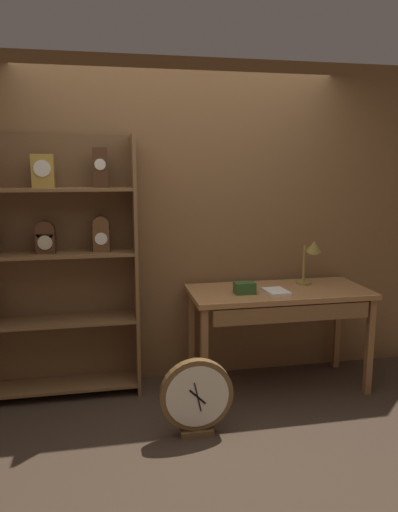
{
  "coord_description": "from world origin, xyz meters",
  "views": [
    {
      "loc": [
        -0.61,
        -2.71,
        1.76
      ],
      "look_at": [
        0.05,
        0.62,
        1.14
      ],
      "focal_mm": 34.12,
      "sensor_mm": 36.0,
      "label": 1
    }
  ],
  "objects_px": {
    "desk_lamp": "(311,254)",
    "open_repair_manual": "(276,292)",
    "toolbox_small": "(245,288)",
    "bookshelf": "(48,267)",
    "workbench": "(280,302)",
    "round_clock_large": "(197,397)"
  },
  "relations": [
    {
      "from": "bookshelf",
      "to": "desk_lamp",
      "type": "bearing_deg",
      "value": -3.38
    },
    {
      "from": "bookshelf",
      "to": "workbench",
      "type": "bearing_deg",
      "value": -7.79
    },
    {
      "from": "workbench",
      "to": "toolbox_small",
      "type": "distance_m",
      "value": 0.33
    },
    {
      "from": "bookshelf",
      "to": "workbench",
      "type": "relative_size",
      "value": 1.42
    },
    {
      "from": "desk_lamp",
      "to": "round_clock_large",
      "type": "xyz_separation_m",
      "value": [
        -1.08,
        -0.69,
        -0.8
      ]
    },
    {
      "from": "workbench",
      "to": "toolbox_small",
      "type": "bearing_deg",
      "value": -171.56
    },
    {
      "from": "desk_lamp",
      "to": "toolbox_small",
      "type": "relative_size",
      "value": 2.48
    },
    {
      "from": "bookshelf",
      "to": "toolbox_small",
      "type": "relative_size",
      "value": 12.84
    },
    {
      "from": "desk_lamp",
      "to": "open_repair_manual",
      "type": "bearing_deg",
      "value": -150.65
    },
    {
      "from": "workbench",
      "to": "open_repair_manual",
      "type": "xyz_separation_m",
      "value": [
        -0.06,
        -0.09,
        0.11
      ]
    },
    {
      "from": "desk_lamp",
      "to": "open_repair_manual",
      "type": "height_order",
      "value": "desk_lamp"
    },
    {
      "from": "bookshelf",
      "to": "desk_lamp",
      "type": "distance_m",
      "value": 2.07
    },
    {
      "from": "bookshelf",
      "to": "round_clock_large",
      "type": "bearing_deg",
      "value": -39.37
    },
    {
      "from": "desk_lamp",
      "to": "toolbox_small",
      "type": "distance_m",
      "value": 0.66
    },
    {
      "from": "bookshelf",
      "to": "workbench",
      "type": "height_order",
      "value": "bookshelf"
    },
    {
      "from": "desk_lamp",
      "to": "open_repair_manual",
      "type": "relative_size",
      "value": 1.76
    },
    {
      "from": "bookshelf",
      "to": "toolbox_small",
      "type": "distance_m",
      "value": 1.5
    },
    {
      "from": "desk_lamp",
      "to": "workbench",
      "type": "bearing_deg",
      "value": -158.68
    },
    {
      "from": "open_repair_manual",
      "to": "round_clock_large",
      "type": "distance_m",
      "value": 1.02
    },
    {
      "from": "desk_lamp",
      "to": "toolbox_small",
      "type": "height_order",
      "value": "desk_lamp"
    },
    {
      "from": "workbench",
      "to": "bookshelf",
      "type": "bearing_deg",
      "value": 172.21
    },
    {
      "from": "workbench",
      "to": "desk_lamp",
      "type": "xyz_separation_m",
      "value": [
        0.3,
        0.12,
        0.35
      ]
    }
  ]
}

